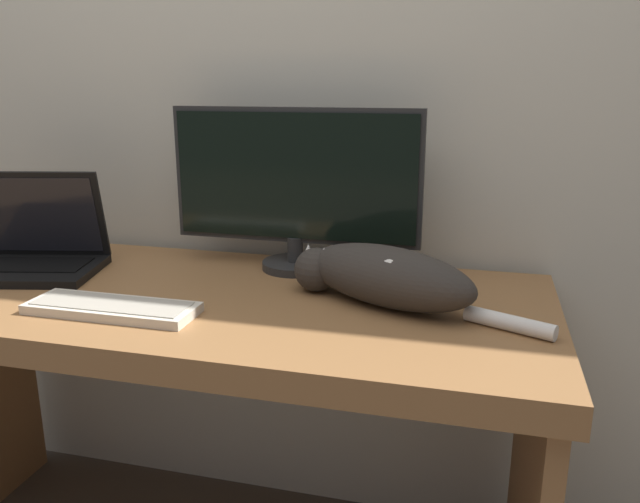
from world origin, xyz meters
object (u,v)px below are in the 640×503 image
(laptop, at_px, (34,252))
(external_keyboard, at_px, (112,308))
(monitor, at_px, (295,185))
(cat, at_px, (382,275))

(laptop, height_order, external_keyboard, laptop)
(laptop, bearing_deg, external_keyboard, -44.25)
(monitor, relative_size, cat, 1.13)
(laptop, bearing_deg, cat, -14.38)
(external_keyboard, distance_m, cat, 0.57)
(monitor, height_order, external_keyboard, monitor)
(external_keyboard, bearing_deg, laptop, 149.09)
(monitor, xyz_separation_m, cat, (0.26, -0.21, -0.15))
(monitor, bearing_deg, cat, -39.12)
(laptop, distance_m, cat, 0.89)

